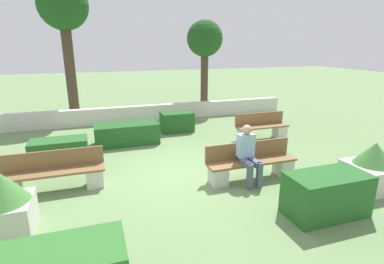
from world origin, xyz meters
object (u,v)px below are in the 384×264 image
person_seated_man (248,152)px  planter_corner_left (2,204)px  bench_left_side (262,129)px  tree_leftmost (63,11)px  bench_right_side (54,176)px  bench_front (251,165)px  tree_center_left (205,42)px  planter_corner_right (372,167)px

person_seated_man → planter_corner_left: 4.83m
planter_corner_left → bench_left_side: bearing=25.9°
planter_corner_left → tree_leftmost: bearing=84.9°
person_seated_man → tree_leftmost: tree_leftmost is taller
bench_right_side → planter_corner_left: planter_corner_left is taller
bench_left_side → tree_leftmost: tree_leftmost is taller
bench_front → bench_right_side: bearing=169.4°
tree_center_left → tree_leftmost: bearing=177.2°
bench_left_side → planter_corner_right: (0.39, -3.94, 0.16)m
planter_corner_right → tree_leftmost: (-6.51, 9.13, 3.88)m
person_seated_man → tree_leftmost: (-4.04, 8.01, 3.62)m
planter_corner_right → tree_leftmost: tree_leftmost is taller
tree_leftmost → tree_center_left: tree_leftmost is taller
bench_front → tree_leftmost: 9.79m
bench_front → person_seated_man: (-0.19, -0.14, 0.40)m
bench_right_side → planter_corner_right: 6.98m
bench_left_side → tree_leftmost: size_ratio=0.33×
bench_front → planter_corner_left: size_ratio=1.87×
bench_front → planter_corner_left: bearing=-172.3°
bench_left_side → tree_center_left: 5.69m
planter_corner_left → bench_front: bearing=7.7°
planter_corner_left → planter_corner_right: size_ratio=1.10×
planter_corner_right → tree_leftmost: size_ratio=0.19×
bench_right_side → person_seated_man: bearing=-20.5°
planter_corner_left → planter_corner_right: bearing=-4.7°
bench_front → planter_corner_right: size_ratio=2.06×
bench_right_side → planter_corner_right: size_ratio=2.00×
bench_left_side → planter_corner_left: size_ratio=1.56×
bench_right_side → planter_corner_right: bearing=-25.0°
tree_leftmost → planter_corner_right: bearing=-54.5°
planter_corner_right → tree_center_left: 9.27m
bench_left_side → planter_corner_right: bearing=-90.0°
bench_right_side → bench_left_side: bearing=8.8°
bench_right_side → planter_corner_left: 1.62m
planter_corner_left → tree_center_left: size_ratio=0.28×
tree_center_left → planter_corner_left: bearing=-128.9°
bench_left_side → bench_right_side: 6.54m
bench_left_side → tree_center_left: (-0.24, 4.91, 2.87)m
bench_left_side → planter_corner_left: bearing=-159.7°
person_seated_man → planter_corner_left: (-4.80, -0.53, -0.16)m
planter_corner_right → tree_center_left: (-0.63, 8.84, 2.71)m
planter_corner_left → person_seated_man: bearing=6.3°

